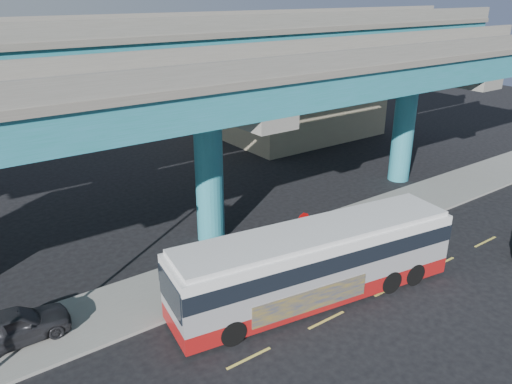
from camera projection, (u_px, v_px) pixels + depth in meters
ground at (322, 317)px, 21.21m from camera, size 120.00×120.00×0.00m
sidewalk at (247, 262)px, 25.30m from camera, size 70.00×4.00×0.15m
lane_markings at (326, 320)px, 20.98m from camera, size 58.00×0.12×0.01m
viaduct at (204, 72)px, 24.61m from camera, size 52.00×12.40×11.70m
building_beige at (297, 98)px, 46.93m from camera, size 14.00×10.23×7.00m
transit_bus at (316, 260)px, 21.89m from camera, size 13.55×4.81×3.41m
parked_car at (14, 326)px, 19.21m from camera, size 1.80×4.21×1.42m
stop_sign at (303, 225)px, 24.97m from camera, size 0.75×0.08×2.51m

